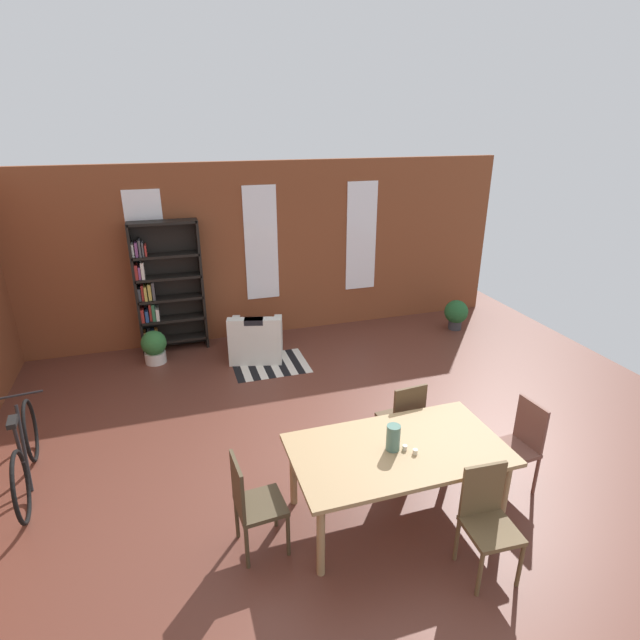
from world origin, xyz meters
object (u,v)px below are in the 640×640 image
(dining_table, at_px, (398,455))
(dining_chair_near_right, at_px, (487,517))
(dining_chair_head_right, at_px, (519,443))
(potted_plant_corner, at_px, (154,346))
(potted_plant_by_shelf, at_px, (456,313))
(dining_chair_head_left, at_px, (252,502))
(bicycle_second, at_px, (26,455))
(dining_chair_far_right, at_px, (403,418))
(armchair_white, at_px, (256,340))
(bookshelf_tall, at_px, (164,288))
(vase_on_table, at_px, (393,438))

(dining_table, relative_size, dining_chair_near_right, 2.05)
(dining_chair_head_right, xyz_separation_m, potted_plant_corner, (-3.48, 4.04, -0.24))
(potted_plant_by_shelf, bearing_deg, dining_table, -128.30)
(potted_plant_corner, bearing_deg, dining_chair_head_right, -49.29)
(dining_table, height_order, dining_chair_head_left, dining_chair_head_left)
(bicycle_second, bearing_deg, dining_chair_head_right, -17.86)
(dining_chair_far_right, bearing_deg, potted_plant_by_shelf, 49.92)
(dining_chair_head_right, xyz_separation_m, armchair_white, (-1.94, 3.79, -0.23))
(bookshelf_tall, relative_size, armchair_white, 2.15)
(dining_chair_head_left, relative_size, potted_plant_corner, 1.83)
(vase_on_table, relative_size, armchair_white, 0.25)
(bicycle_second, xyz_separation_m, potted_plant_by_shelf, (6.41, 2.29, -0.05))
(dining_chair_far_right, distance_m, potted_plant_by_shelf, 4.00)
(dining_chair_near_right, relative_size, bicycle_second, 0.56)
(dining_table, bearing_deg, dining_chair_far_right, 59.82)
(dining_chair_head_right, bearing_deg, dining_chair_far_right, 140.04)
(armchair_white, relative_size, potted_plant_corner, 1.88)
(armchair_white, bearing_deg, bookshelf_tall, 150.92)
(potted_plant_corner, bearing_deg, bookshelf_tall, 61.36)
(vase_on_table, distance_m, dining_chair_near_right, 0.98)
(dining_chair_far_right, height_order, potted_plant_by_shelf, dining_chair_far_right)
(dining_chair_near_right, xyz_separation_m, bookshelf_tall, (-2.32, 5.27, 0.53))
(bicycle_second, bearing_deg, dining_chair_near_right, -30.89)
(dining_chair_head_left, height_order, bookshelf_tall, bookshelf_tall)
(dining_chair_near_right, height_order, potted_plant_corner, dining_chair_near_right)
(armchair_white, distance_m, bicycle_second, 3.60)
(dining_table, height_order, potted_plant_corner, dining_table)
(vase_on_table, xyz_separation_m, potted_plant_by_shelf, (3.07, 3.82, -0.58))
(bookshelf_tall, distance_m, potted_plant_by_shelf, 5.00)
(dining_chair_head_left, distance_m, bookshelf_tall, 4.58)
(dining_chair_far_right, relative_size, armchair_white, 0.97)
(dining_chair_far_right, bearing_deg, dining_chair_near_right, -90.05)
(dining_chair_far_right, bearing_deg, vase_on_table, -123.26)
(dining_chair_far_right, bearing_deg, potted_plant_corner, 128.09)
(dining_chair_near_right, bearing_deg, dining_chair_far_right, 89.95)
(bookshelf_tall, distance_m, armchair_white, 1.66)
(dining_chair_head_left, xyz_separation_m, potted_plant_corner, (-0.79, 4.06, -0.24))
(dining_table, bearing_deg, potted_plant_corner, 117.79)
(bicycle_second, height_order, potted_plant_by_shelf, bicycle_second)
(dining_chair_far_right, bearing_deg, dining_chair_head_left, -156.77)
(vase_on_table, height_order, dining_chair_head_left, vase_on_table)
(vase_on_table, height_order, dining_chair_near_right, vase_on_table)
(dining_chair_near_right, bearing_deg, vase_on_table, 123.19)
(vase_on_table, bearing_deg, potted_plant_by_shelf, 51.18)
(armchair_white, height_order, bicycle_second, bicycle_second)
(bicycle_second, bearing_deg, bookshelf_tall, 63.14)
(dining_chair_head_right, bearing_deg, potted_plant_corner, 130.71)
(dining_chair_head_right, xyz_separation_m, potted_plant_by_shelf, (1.67, 3.81, -0.21))
(dining_chair_near_right, xyz_separation_m, potted_plant_corner, (-2.58, 4.81, -0.24))
(dining_chair_head_left, bearing_deg, vase_on_table, 0.26)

